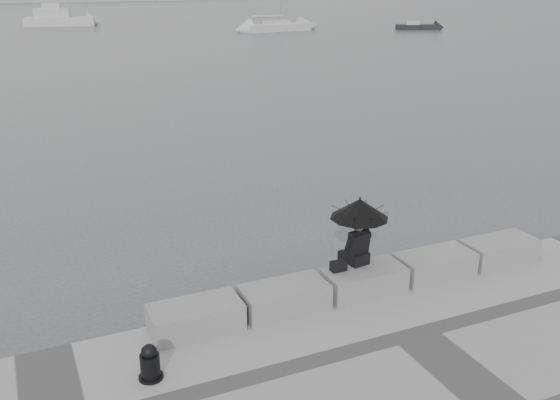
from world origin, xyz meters
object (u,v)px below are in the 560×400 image
seated_person (359,216)px  small_motorboat (418,27)px  mooring_bollard (150,365)px  motor_cruiser (60,19)px  sailboat_right (277,27)px

seated_person → small_motorboat: 68.77m
mooring_bollard → motor_cruiser: motor_cruiser is taller
mooring_bollard → small_motorboat: 72.54m
mooring_bollard → motor_cruiser: 80.30m
small_motorboat → sailboat_right: bearing=-176.0°
seated_person → motor_cruiser: 78.72m
mooring_bollard → seated_person: bearing=16.6°
seated_person → small_motorboat: bearing=43.1°
sailboat_right → motor_cruiser: bearing=132.6°
mooring_bollard → sailboat_right: 67.95m
sailboat_right → motor_cruiser: (-22.47, 18.73, 0.38)m
seated_person → small_motorboat: seated_person is taller
seated_person → mooring_bollard: size_ratio=2.31×
sailboat_right → motor_cruiser: size_ratio=1.42×
mooring_bollard → sailboat_right: bearing=64.4°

